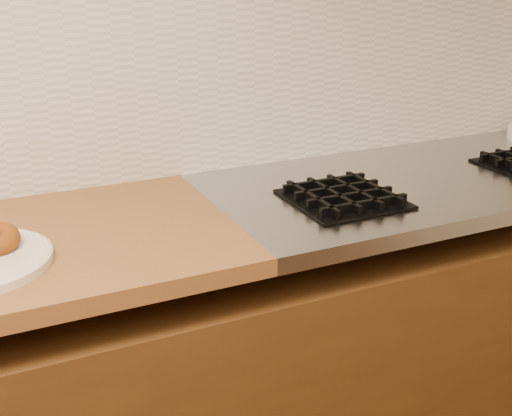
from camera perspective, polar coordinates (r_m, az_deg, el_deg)
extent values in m
cube|color=#9EA0A5|center=(1.87, 15.46, 2.42)|extent=(1.30, 0.62, 0.04)
cube|color=black|center=(1.60, 7.76, 0.77)|extent=(0.26, 0.26, 0.01)
cube|color=black|center=(1.55, 4.99, 0.81)|extent=(0.01, 0.24, 0.02)
cube|color=black|center=(1.53, 9.59, 0.25)|extent=(0.24, 0.01, 0.02)
cube|color=black|center=(1.58, 6.87, 1.13)|extent=(0.01, 0.24, 0.02)
cube|color=black|center=(1.58, 8.37, 0.95)|extent=(0.24, 0.01, 0.02)
cube|color=black|center=(1.62, 8.68, 1.43)|extent=(0.01, 0.24, 0.02)
cube|color=black|center=(1.62, 7.21, 1.60)|extent=(0.24, 0.01, 0.02)
cube|color=black|center=(1.65, 10.42, 1.71)|extent=(0.01, 0.24, 0.02)
cube|color=black|center=(1.67, 6.12, 2.22)|extent=(0.24, 0.01, 0.02)
cube|color=black|center=(1.95, 21.81, 3.55)|extent=(0.01, 0.24, 0.02)
cube|color=black|center=(2.07, 21.76, 4.52)|extent=(0.24, 0.01, 0.02)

